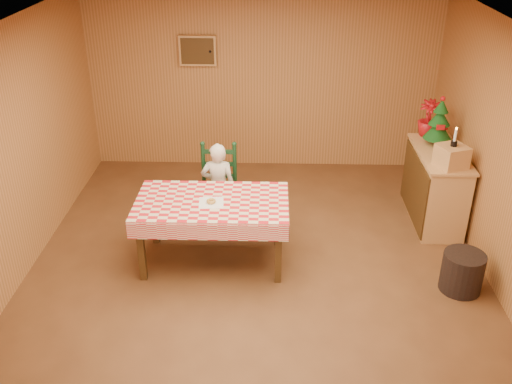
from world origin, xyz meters
TOP-DOWN VIEW (x-y plane):
  - ground at (0.00, 0.00)m, footprint 6.00×6.00m
  - cabin_walls at (-0.00, 0.53)m, footprint 5.10×6.05m
  - dining_table at (-0.48, 0.33)m, footprint 1.66×0.96m
  - ladder_chair at (-0.48, 1.12)m, footprint 0.44×0.40m
  - seated_child at (-0.48, 1.06)m, footprint 0.41×0.27m
  - napkin at (-0.48, 0.28)m, footprint 0.28×0.28m
  - donut at (-0.48, 0.28)m, footprint 0.13×0.13m
  - shelf_unit at (2.19, 1.34)m, footprint 0.54×1.24m
  - crate at (2.20, 0.94)m, footprint 0.39×0.39m
  - christmas_tree at (2.20, 1.59)m, footprint 0.34×0.34m
  - flower_arrangement at (2.15, 1.89)m, footprint 0.31×0.31m
  - candle_set at (2.20, 0.94)m, footprint 0.07×0.07m
  - storage_bin at (2.15, -0.12)m, footprint 0.55×0.55m

SIDE VIEW (x-z plane):
  - ground at x=0.00m, z-range 0.00..0.00m
  - storage_bin at x=2.15m, z-range 0.00..0.43m
  - shelf_unit at x=2.19m, z-range 0.00..0.93m
  - ladder_chair at x=-0.48m, z-range -0.04..1.04m
  - seated_child at x=-0.48m, z-range 0.00..1.12m
  - dining_table at x=-0.48m, z-range 0.30..1.07m
  - napkin at x=-0.48m, z-range 0.77..0.77m
  - donut at x=-0.48m, z-range 0.77..0.81m
  - crate at x=2.20m, z-range 0.93..1.18m
  - flower_arrangement at x=2.15m, z-range 0.93..1.40m
  - christmas_tree at x=2.20m, z-range 0.90..1.52m
  - candle_set at x=2.20m, z-range 1.13..1.36m
  - cabin_walls at x=0.00m, z-range 0.50..3.15m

